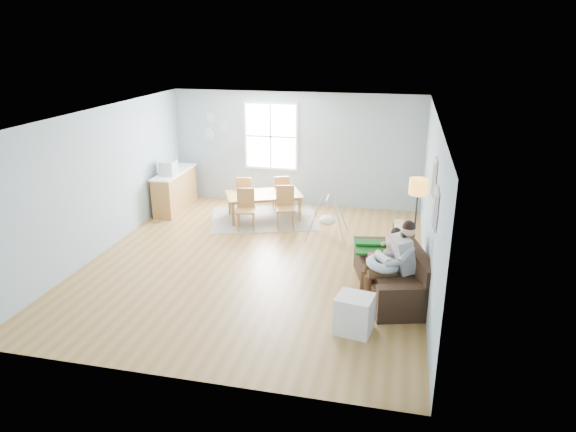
% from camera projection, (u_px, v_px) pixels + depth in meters
% --- Properties ---
extents(room, '(8.40, 9.40, 3.90)m').
position_uv_depth(room, '(253.00, 130.00, 8.66)').
color(room, olive).
extents(window, '(1.32, 0.08, 1.62)m').
position_uv_depth(window, '(271.00, 136.00, 12.22)').
color(window, white).
rests_on(window, room).
extents(pictures, '(0.05, 1.34, 0.74)m').
position_uv_depth(pictures, '(434.00, 192.00, 7.27)').
color(pictures, white).
rests_on(pictures, room).
extents(wall_plates, '(0.67, 0.02, 0.66)m').
position_uv_depth(wall_plates, '(215.00, 127.00, 12.46)').
color(wall_plates, '#93A7B1').
rests_on(wall_plates, room).
extents(sofa, '(1.36, 2.16, 0.81)m').
position_uv_depth(sofa, '(395.00, 275.00, 8.28)').
color(sofa, black).
rests_on(sofa, room).
extents(green_throw, '(1.03, 0.90, 0.04)m').
position_uv_depth(green_throw, '(382.00, 246.00, 8.82)').
color(green_throw, '#135319').
rests_on(green_throw, sofa).
extents(beige_pillow, '(0.25, 0.49, 0.47)m').
position_uv_depth(beige_pillow, '(401.00, 237.00, 8.63)').
color(beige_pillow, '#B8AC8C').
rests_on(beige_pillow, sofa).
extents(father, '(1.00, 0.67, 1.32)m').
position_uv_depth(father, '(393.00, 259.00, 7.86)').
color(father, '#969699').
rests_on(father, sofa).
extents(nursing_pillow, '(0.61, 0.60, 0.21)m').
position_uv_depth(nursing_pillow, '(383.00, 264.00, 7.88)').
color(nursing_pillow, '#ABC8D6').
rests_on(nursing_pillow, father).
extents(infant, '(0.28, 0.36, 0.14)m').
position_uv_depth(infant, '(382.00, 258.00, 7.88)').
color(infant, silver).
rests_on(infant, nursing_pillow).
extents(toddler, '(0.56, 0.34, 0.84)m').
position_uv_depth(toddler, '(389.00, 247.00, 8.31)').
color(toddler, silver).
rests_on(toddler, sofa).
extents(floor_lamp, '(0.32, 0.32, 1.60)m').
position_uv_depth(floor_lamp, '(418.00, 194.00, 8.94)').
color(floor_lamp, black).
rests_on(floor_lamp, room).
extents(storage_cube, '(0.56, 0.52, 0.55)m').
position_uv_depth(storage_cube, '(354.00, 314.00, 7.16)').
color(storage_cube, white).
rests_on(storage_cube, room).
extents(rug, '(2.79, 2.42, 0.01)m').
position_uv_depth(rug, '(264.00, 218.00, 11.64)').
color(rug, gray).
rests_on(rug, room).
extents(dining_table, '(1.88, 1.53, 0.58)m').
position_uv_depth(dining_table, '(264.00, 206.00, 11.55)').
color(dining_table, brown).
rests_on(dining_table, rug).
extents(chair_sw, '(0.48, 0.48, 0.87)m').
position_uv_depth(chair_sw, '(246.00, 207.00, 10.90)').
color(chair_sw, '#915B32').
rests_on(chair_sw, rug).
extents(chair_se, '(0.50, 0.50, 0.91)m').
position_uv_depth(chair_se, '(285.00, 204.00, 10.97)').
color(chair_se, '#915B32').
rests_on(chair_se, rug).
extents(chair_nw, '(0.45, 0.45, 0.84)m').
position_uv_depth(chair_nw, '(244.00, 192.00, 12.00)').
color(chair_nw, '#915B32').
rests_on(chair_nw, rug).
extents(chair_ne, '(0.51, 0.51, 0.84)m').
position_uv_depth(chair_ne, '(281.00, 191.00, 12.07)').
color(chair_ne, '#915B32').
rests_on(chair_ne, rug).
extents(counter, '(0.52, 1.66, 0.92)m').
position_uv_depth(counter, '(175.00, 190.00, 12.14)').
color(counter, brown).
rests_on(counter, room).
extents(monitor, '(0.34, 0.32, 0.32)m').
position_uv_depth(monitor, '(168.00, 168.00, 11.64)').
color(monitor, '#B4B4B9').
rests_on(monitor, counter).
extents(baby_swing, '(0.86, 0.87, 0.84)m').
position_uv_depth(baby_swing, '(327.00, 219.00, 10.49)').
color(baby_swing, '#B4B4B9').
rests_on(baby_swing, room).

